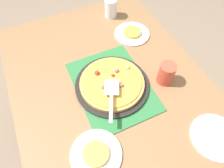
{
  "coord_description": "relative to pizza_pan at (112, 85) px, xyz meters",
  "views": [
    {
      "loc": [
        -0.51,
        0.24,
        1.61
      ],
      "look_at": [
        0.0,
        0.0,
        0.77
      ],
      "focal_mm": 31.62,
      "sensor_mm": 36.0,
      "label": 1
    }
  ],
  "objects": [
    {
      "name": "plate_side",
      "position": [
        -0.44,
        -0.3,
        -0.01
      ],
      "size": [
        0.22,
        0.22,
        0.01
      ],
      "primitive_type": "cylinder",
      "color": "white",
      "rests_on": "dining_table"
    },
    {
      "name": "served_slice_right",
      "position": [
        -0.29,
        0.21,
        0.01
      ],
      "size": [
        0.11,
        0.11,
        0.02
      ],
      "primitive_type": "cylinder",
      "color": "#EAB747",
      "rests_on": "plate_far_right"
    },
    {
      "name": "pizza",
      "position": [
        0.0,
        -0.0,
        0.02
      ],
      "size": [
        0.33,
        0.33,
        0.05
      ],
      "color": "tan",
      "rests_on": "pizza_pan"
    },
    {
      "name": "pizza_server",
      "position": [
        -0.09,
        0.04,
        0.05
      ],
      "size": [
        0.23,
        0.14,
        0.01
      ],
      "color": "silver",
      "rests_on": "pizza"
    },
    {
      "name": "plate_far_right",
      "position": [
        -0.29,
        0.21,
        -0.01
      ],
      "size": [
        0.22,
        0.22,
        0.01
      ],
      "primitive_type": "cylinder",
      "color": "white",
      "rests_on": "dining_table"
    },
    {
      "name": "ground_plane",
      "position": [
        0.0,
        0.0,
        -0.76
      ],
      "size": [
        8.0,
        8.0,
        0.0
      ],
      "primitive_type": "plane",
      "color": "#84705B"
    },
    {
      "name": "served_slice_left",
      "position": [
        0.3,
        -0.28,
        0.01
      ],
      "size": [
        0.11,
        0.11,
        0.02
      ],
      "primitive_type": "cylinder",
      "color": "gold",
      "rests_on": "plate_near_left"
    },
    {
      "name": "placemat",
      "position": [
        0.0,
        0.0,
        -0.01
      ],
      "size": [
        0.48,
        0.36,
        0.01
      ],
      "primitive_type": "cube",
      "color": "#2D753D",
      "rests_on": "dining_table"
    },
    {
      "name": "pizza_pan",
      "position": [
        0.0,
        0.0,
        0.0
      ],
      "size": [
        0.38,
        0.38,
        0.01
      ],
      "primitive_type": "cylinder",
      "color": "black",
      "rests_on": "placemat"
    },
    {
      "name": "cup_near",
      "position": [
        -0.08,
        -0.27,
        0.05
      ],
      "size": [
        0.08,
        0.08,
        0.12
      ],
      "primitive_type": "cylinder",
      "color": "#E04C38",
      "rests_on": "dining_table"
    },
    {
      "name": "dining_table",
      "position": [
        0.0,
        0.0,
        -0.12
      ],
      "size": [
        1.4,
        1.0,
        0.75
      ],
      "color": "olive",
      "rests_on": "ground_plane"
    },
    {
      "name": "cup_corner",
      "position": [
        0.53,
        -0.24,
        0.05
      ],
      "size": [
        0.08,
        0.08,
        0.12
      ],
      "primitive_type": "cylinder",
      "color": "white",
      "rests_on": "dining_table"
    },
    {
      "name": "plate_near_left",
      "position": [
        0.3,
        -0.28,
        -0.01
      ],
      "size": [
        0.22,
        0.22,
        0.01
      ],
      "primitive_type": "cylinder",
      "color": "white",
      "rests_on": "dining_table"
    }
  ]
}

